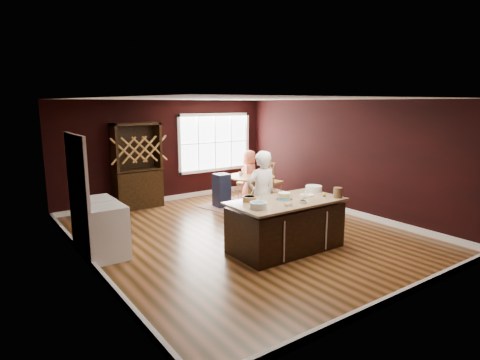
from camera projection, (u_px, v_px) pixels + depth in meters
name	position (u px, v px, depth m)	size (l,w,h in m)	color
room_shell	(242.00, 169.00, 7.90)	(7.00, 7.00, 7.00)	brown
window	(215.00, 142.00, 11.50)	(2.36, 0.10, 1.66)	white
doorway	(79.00, 199.00, 6.76)	(0.08, 1.26, 2.13)	white
kitchen_island	(286.00, 226.00, 7.24)	(2.09, 1.09, 0.92)	black
dining_table	(251.00, 184.00, 10.46)	(1.23, 1.23, 0.75)	brown
baker	(261.00, 196.00, 7.71)	(0.64, 0.42, 1.74)	white
layer_cake	(284.00, 196.00, 7.18)	(0.30, 0.30, 0.12)	silver
bowl_blue	(259.00, 205.00, 6.57)	(0.28, 0.28, 0.11)	white
bowl_yellow	(249.00, 199.00, 7.06)	(0.24, 0.24, 0.09)	#9C8546
bowl_pink	(288.00, 204.00, 6.75)	(0.15, 0.15, 0.06)	white
bowl_olive	(303.00, 202.00, 6.92)	(0.14, 0.14, 0.05)	beige
drinking_glass	(306.00, 194.00, 7.28)	(0.08, 0.08, 0.16)	silver
dinner_plate	(307.00, 195.00, 7.51)	(0.26, 0.26, 0.02)	#F9EACF
white_tub	(314.00, 188.00, 7.86)	(0.32, 0.32, 0.11)	white
stoneware_crock	(338.00, 193.00, 7.31)	(0.16, 0.16, 0.19)	brown
toy_figurine	(324.00, 195.00, 7.40)	(0.05, 0.05, 0.08)	#F5AD11
rug	(251.00, 204.00, 10.57)	(2.34, 1.81, 0.01)	brown
chair_east	(273.00, 180.00, 10.97)	(0.45, 0.43, 1.08)	brown
chair_south	(270.00, 190.00, 9.83)	(0.44, 0.42, 1.06)	brown
chair_north	(245.00, 181.00, 11.25)	(0.39, 0.37, 0.92)	brown
seated_woman	(249.00, 175.00, 10.92)	(0.67, 0.44, 1.37)	#F57156
high_chair	(222.00, 190.00, 10.23)	(0.36, 0.36, 0.89)	black
toddler	(220.00, 175.00, 10.27)	(0.18, 0.14, 0.26)	#8CA5BF
table_plate	(261.00, 175.00, 10.52)	(0.18, 0.18, 0.01)	beige
table_cup	(241.00, 174.00, 10.47)	(0.12, 0.12, 0.10)	silver
hutch	(137.00, 166.00, 10.00)	(1.17, 0.49, 2.15)	black
washer	(106.00, 233.00, 6.80)	(0.64, 0.62, 0.93)	white
dryer	(96.00, 223.00, 7.31)	(0.64, 0.62, 0.93)	white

